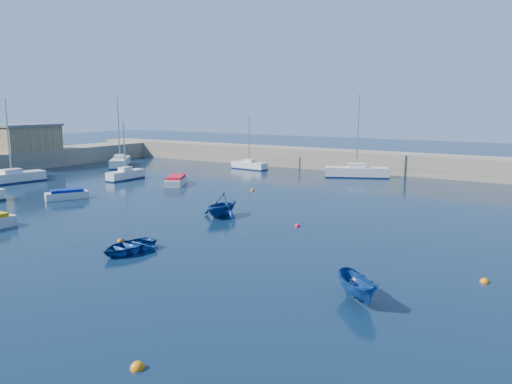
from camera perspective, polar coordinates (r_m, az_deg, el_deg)
The scene contains 18 objects.
ground at distance 29.73m, azimuth -18.86°, elevation -7.65°, with size 220.00×220.00×0.00m, color #0B1E33.
back_wall at distance 67.78m, azimuth 12.83°, elevation 3.41°, with size 96.00×4.50×2.60m, color gray.
brick_shed_a at distance 76.74m, azimuth -24.96°, elevation 5.57°, with size 6.00×8.00×3.40m, color #907D53.
sailboat_2 at distance 62.82m, azimuth -26.15°, elevation 1.51°, with size 2.97×7.39×9.39m.
sailboat_3 at distance 60.83m, azimuth -14.69°, elevation 1.94°, with size 1.56×5.03×6.78m.
sailboat_4 at distance 74.10m, azimuth -15.26°, elevation 3.35°, with size 6.38×7.02×9.74m.
sailboat_5 at distance 68.50m, azimuth -0.79°, elevation 3.08°, with size 5.37×1.99×7.01m.
sailboat_6 at distance 62.05m, azimuth 11.42°, elevation 2.29°, with size 7.76×5.06×9.91m.
motorboat_1 at distance 49.95m, azimuth -20.81°, elevation -0.26°, with size 2.97×3.94×0.92m.
motorboat_2 at distance 55.80m, azimuth -9.13°, elevation 1.31°, with size 3.96×5.06×1.00m.
dinghy_center at distance 30.89m, azimuth -14.41°, elevation -6.03°, with size 2.62×3.67×0.76m, color navy.
dinghy_left at distance 39.34m, azimuth -3.96°, elevation -1.48°, with size 3.08×3.57×1.88m, color navy.
dinghy_right at distance 23.22m, azimuth 11.56°, elevation -10.71°, with size 1.18×3.13×1.21m, color navy.
buoy_0 at distance 33.55m, azimuth -15.24°, elevation -5.47°, with size 0.38×0.38×0.38m, color orange.
buoy_1 at distance 36.41m, azimuth 4.74°, elevation -3.94°, with size 0.41×0.41×0.41m, color red.
buoy_2 at distance 27.66m, azimuth 24.66°, elevation -9.36°, with size 0.45×0.45×0.45m, color orange.
buoy_3 at distance 51.30m, azimuth -0.42°, elevation 0.16°, with size 0.42×0.42×0.42m, color orange.
buoy_5 at distance 18.15m, azimuth -13.38°, elevation -19.03°, with size 0.51×0.51×0.51m, color orange.
Camera 1 is at (22.35, -17.56, 8.71)m, focal length 35.00 mm.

